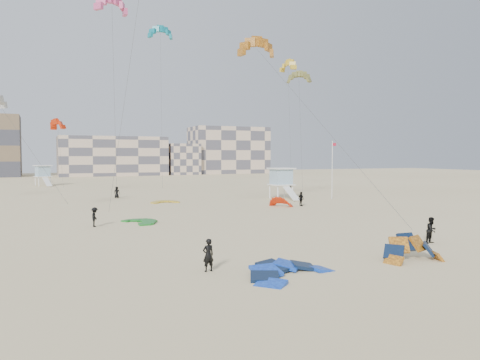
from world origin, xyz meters
name	(u,v)px	position (x,y,z in m)	size (l,w,h in m)	color
ground	(281,280)	(0.00, 0.00, 0.00)	(320.00, 320.00, 0.00)	beige
kite_ground_blue	(289,275)	(0.86, 0.74, 0.00)	(4.79, 4.96, 0.97)	blue
kite_ground_orange	(413,261)	(9.12, 0.66, 0.00)	(3.74, 2.85, 2.46)	#FFA025
kite_ground_green	(140,223)	(-2.50, 22.64, 0.00)	(3.61, 3.83, 0.44)	#1B7E2A
kite_ground_red_far	(281,206)	(16.03, 29.87, 0.00)	(2.97, 2.48, 1.87)	red
kite_ground_yellow	(165,203)	(4.13, 39.71, 0.00)	(3.34, 3.52, 0.41)	gold
kitesurfer_main	(208,255)	(-2.72, 3.08, 0.89)	(0.65, 0.42, 1.77)	black
kitesurfer_b	(432,230)	(14.44, 4.48, 0.93)	(0.90, 0.70, 1.85)	black
kitesurfer_c	(95,217)	(-6.59, 21.80, 0.85)	(1.10, 0.63, 1.70)	black
kitesurfer_d	(301,199)	(18.48, 29.20, 0.89)	(1.04, 0.43, 1.77)	black
kitesurfer_e	(117,192)	(-0.66, 49.16, 0.85)	(0.83, 0.54, 1.69)	black
kitesurfer_f	(290,186)	(29.91, 52.31, 0.78)	(1.45, 0.46, 1.57)	black
kite_fly_orange	(257,49)	(12.03, 28.34, 18.29)	(4.71, 25.94, 18.48)	#FFA025
kite_fly_pink	(112,6)	(-1.97, 42.20, 25.37)	(5.36, 11.16, 25.62)	#ED5892
kite_fly_olive	(299,78)	(21.86, 35.70, 16.75)	(4.51, 5.49, 17.08)	olive
kite_fly_yellow	(288,66)	(29.59, 52.71, 21.84)	(4.12, 4.19, 22.09)	gold
kite_fly_teal_b	(160,33)	(8.79, 60.58, 27.32)	(4.33, 9.97, 27.65)	#117998
kite_fly_red	(57,125)	(-8.20, 59.07, 10.98)	(4.41, 4.36, 11.29)	red
lifeguard_tower_near	(281,183)	(20.91, 38.85, 2.20)	(3.20, 6.07, 4.44)	white
lifeguard_tower_far	(43,176)	(-10.37, 83.16, 2.10)	(3.72, 6.20, 4.23)	white
flagpole	(332,169)	(27.38, 35.64, 4.34)	(0.67, 0.10, 8.28)	white
condo_mid	(112,156)	(10.00, 130.00, 6.00)	(32.00, 16.00, 12.00)	beige
condo_east	(228,150)	(50.00, 132.00, 8.00)	(26.00, 14.00, 16.00)	beige
condo_fill_right	(182,159)	(32.00, 128.00, 5.00)	(10.00, 10.00, 10.00)	beige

